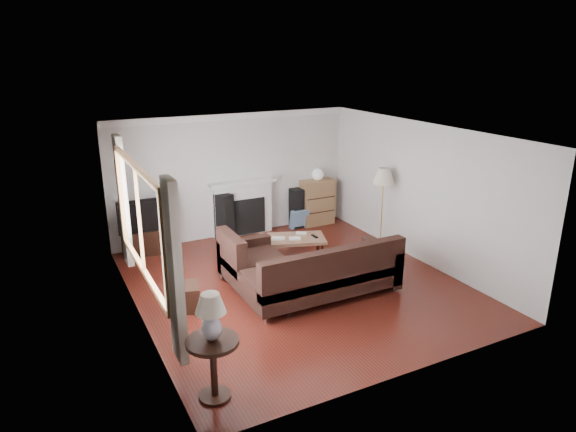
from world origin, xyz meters
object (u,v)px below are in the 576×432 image
bookshelf (317,202)px  coffee_table (293,249)px  sectional_sofa (322,271)px  tv_stand (149,241)px  floor_lamp (382,209)px  side_table (214,369)px

bookshelf → coffee_table: bookshelf is taller
sectional_sofa → coffee_table: sectional_sofa is taller
tv_stand → floor_lamp: size_ratio=0.59×
tv_stand → coffee_table: tv_stand is taller
coffee_table → side_table: bearing=-110.2°
sectional_sofa → floor_lamp: 2.44m
bookshelf → floor_lamp: size_ratio=0.63×
tv_stand → bookshelf: bearing=0.5°
bookshelf → side_table: (-4.01, -4.65, -0.13)m
tv_stand → side_table: size_ratio=1.30×
sectional_sofa → floor_lamp: bearing=31.3°
bookshelf → sectional_sofa: size_ratio=0.38×
bookshelf → coffee_table: bearing=-132.0°
tv_stand → floor_lamp: floor_lamp is taller
sectional_sofa → coffee_table: 1.50m
floor_lamp → coffee_table: bearing=173.3°
bookshelf → sectional_sofa: bookshelf is taller
tv_stand → sectional_sofa: sectional_sofa is taller
tv_stand → coffee_table: 2.74m
coffee_table → floor_lamp: 1.91m
tv_stand → bookshelf: size_ratio=0.95×
side_table → floor_lamp: bearing=33.0°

